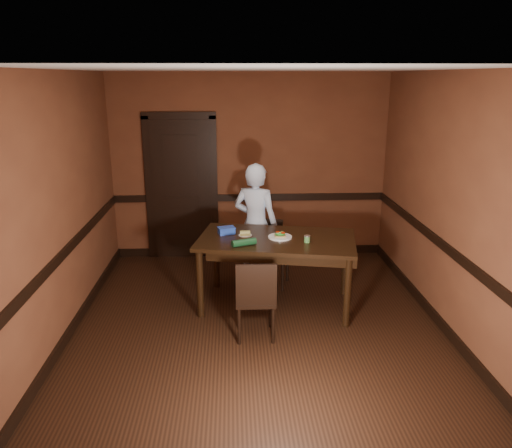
{
  "coord_description": "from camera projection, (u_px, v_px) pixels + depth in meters",
  "views": [
    {
      "loc": [
        -0.26,
        -4.97,
        2.64
      ],
      "look_at": [
        0.0,
        0.35,
        1.05
      ],
      "focal_mm": 35.0,
      "sensor_mm": 36.0,
      "label": 1
    }
  ],
  "objects": [
    {
      "name": "door",
      "position": [
        182.0,
        186.0,
        7.29
      ],
      "size": [
        1.05,
        0.07,
        2.2
      ],
      "color": "black",
      "rests_on": "ground"
    },
    {
      "name": "dining_table",
      "position": [
        276.0,
        272.0,
        5.87
      ],
      "size": [
        1.95,
        1.33,
        0.84
      ],
      "primitive_type": "cube",
      "rotation": [
        0.0,
        0.0,
        -0.19
      ],
      "color": "black",
      "rests_on": "floor"
    },
    {
      "name": "wall_right",
      "position": [
        448.0,
        203.0,
        5.24
      ],
      "size": [
        0.02,
        4.5,
        2.7
      ],
      "primitive_type": "cube",
      "color": "brown",
      "rests_on": "ground"
    },
    {
      "name": "baseboard_left",
      "position": [
        75.0,
        323.0,
        5.42
      ],
      "size": [
        0.03,
        4.5,
        0.12
      ],
      "primitive_type": "cube",
      "color": "black",
      "rests_on": "ground"
    },
    {
      "name": "dado_left",
      "position": [
        67.0,
        250.0,
        5.18
      ],
      "size": [
        0.03,
        4.5,
        0.1
      ],
      "primitive_type": "cube",
      "color": "black",
      "rests_on": "ground"
    },
    {
      "name": "wall_back",
      "position": [
        250.0,
        167.0,
        7.3
      ],
      "size": [
        4.0,
        0.02,
        2.7
      ],
      "primitive_type": "cube",
      "color": "brown",
      "rests_on": "ground"
    },
    {
      "name": "ceiling",
      "position": [
        258.0,
        69.0,
        4.76
      ],
      "size": [
        4.0,
        4.5,
        0.01
      ],
      "primitive_type": "cube",
      "color": "silver",
      "rests_on": "ground"
    },
    {
      "name": "dado_right",
      "position": [
        442.0,
        244.0,
        5.36
      ],
      "size": [
        0.03,
        4.5,
        0.1
      ],
      "primitive_type": "cube",
      "color": "black",
      "rests_on": "ground"
    },
    {
      "name": "baseboard_back",
      "position": [
        250.0,
        251.0,
        7.65
      ],
      "size": [
        4.0,
        0.03,
        0.12
      ],
      "primitive_type": "cube",
      "color": "black",
      "rests_on": "ground"
    },
    {
      "name": "dado_back",
      "position": [
        250.0,
        198.0,
        7.41
      ],
      "size": [
        4.0,
        0.03,
        0.1
      ],
      "primitive_type": "cube",
      "color": "black",
      "rests_on": "ground"
    },
    {
      "name": "wrapped_veg",
      "position": [
        244.0,
        242.0,
        5.48
      ],
      "size": [
        0.28,
        0.17,
        0.08
      ],
      "primitive_type": "cylinder",
      "rotation": [
        0.0,
        1.57,
        0.38
      ],
      "color": "#133B1E",
      "rests_on": "dining_table"
    },
    {
      "name": "baseboard_right",
      "position": [
        434.0,
        315.0,
        5.6
      ],
      "size": [
        0.03,
        4.5,
        0.12
      ],
      "primitive_type": "cube",
      "color": "black",
      "rests_on": "ground"
    },
    {
      "name": "wall_front",
      "position": [
        277.0,
        300.0,
        2.99
      ],
      "size": [
        4.0,
        0.02,
        2.7
      ],
      "primitive_type": "cube",
      "color": "brown",
      "rests_on": "ground"
    },
    {
      "name": "person",
      "position": [
        256.0,
        224.0,
        6.43
      ],
      "size": [
        0.68,
        0.57,
        1.6
      ],
      "primitive_type": "imported",
      "rotation": [
        0.0,
        0.0,
        2.76
      ],
      "color": "silver",
      "rests_on": "floor"
    },
    {
      "name": "wall_left",
      "position": [
        61.0,
        208.0,
        5.05
      ],
      "size": [
        0.02,
        4.5,
        2.7
      ],
      "primitive_type": "cube",
      "color": "brown",
      "rests_on": "ground"
    },
    {
      "name": "cheese_saucer",
      "position": [
        245.0,
        234.0,
        5.83
      ],
      "size": [
        0.16,
        0.16,
        0.05
      ],
      "rotation": [
        0.0,
        0.0,
        0.36
      ],
      "color": "white",
      "rests_on": "dining_table"
    },
    {
      "name": "food_tub",
      "position": [
        226.0,
        231.0,
        5.89
      ],
      "size": [
        0.23,
        0.18,
        0.08
      ],
      "rotation": [
        0.0,
        0.0,
        0.28
      ],
      "color": "blue",
      "rests_on": "dining_table"
    },
    {
      "name": "floor",
      "position": [
        258.0,
        324.0,
        5.53
      ],
      "size": [
        4.0,
        4.5,
        0.01
      ],
      "primitive_type": "cube",
      "color": "black",
      "rests_on": "ground"
    },
    {
      "name": "sauce_jar",
      "position": [
        307.0,
        239.0,
        5.59
      ],
      "size": [
        0.07,
        0.07,
        0.08
      ],
      "rotation": [
        0.0,
        0.0,
        0.11
      ],
      "color": "#4F8C43",
      "rests_on": "dining_table"
    },
    {
      "name": "sandwich_plate",
      "position": [
        280.0,
        236.0,
        5.76
      ],
      "size": [
        0.28,
        0.28,
        0.07
      ],
      "rotation": [
        0.0,
        0.0,
        -0.31
      ],
      "color": "white",
      "rests_on": "dining_table"
    },
    {
      "name": "chair_far",
      "position": [
        273.0,
        254.0,
        6.45
      ],
      "size": [
        0.49,
        0.49,
        0.85
      ],
      "primitive_type": null,
      "rotation": [
        0.0,
        0.0,
        -0.29
      ],
      "color": "black",
      "rests_on": "floor"
    },
    {
      "name": "chair_near",
      "position": [
        255.0,
        297.0,
        5.16
      ],
      "size": [
        0.41,
        0.41,
        0.87
      ],
      "primitive_type": null,
      "rotation": [
        0.0,
        0.0,
        3.14
      ],
      "color": "black",
      "rests_on": "floor"
    }
  ]
}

